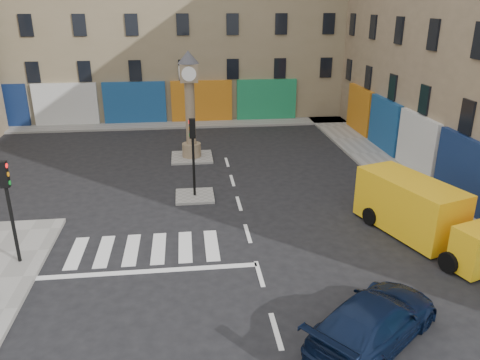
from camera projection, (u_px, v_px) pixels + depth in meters
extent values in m
plane|color=black|center=(264.00, 291.00, 15.04)|extent=(120.00, 120.00, 0.00)
cube|color=gray|center=(392.00, 173.00, 25.26)|extent=(2.60, 30.00, 0.15)
cube|color=gray|center=(163.00, 125.00, 35.17)|extent=(32.00, 2.40, 0.15)
cube|color=gray|center=(195.00, 196.00, 22.22)|extent=(1.80, 1.80, 0.12)
cube|color=gray|center=(192.00, 157.00, 27.79)|extent=(2.40, 2.40, 0.12)
cube|color=#847558|center=(159.00, 5.00, 37.56)|extent=(32.00, 10.00, 17.00)
cylinder|color=black|center=(13.00, 225.00, 15.99)|extent=(0.12, 0.12, 2.80)
cube|color=black|center=(3.00, 174.00, 15.33)|extent=(0.28, 0.22, 0.90)
cylinder|color=black|center=(194.00, 167.00, 21.70)|extent=(0.12, 0.12, 2.80)
cube|color=black|center=(192.00, 128.00, 21.05)|extent=(0.28, 0.22, 0.90)
cylinder|color=#8F795D|center=(192.00, 150.00, 27.63)|extent=(1.10, 1.10, 0.80)
cylinder|color=#8F795D|center=(190.00, 113.00, 26.85)|extent=(0.56, 0.56, 3.60)
cube|color=#8F795D|center=(189.00, 73.00, 26.03)|extent=(1.00, 1.00, 1.00)
cylinder|color=white|center=(189.00, 74.00, 25.54)|extent=(0.80, 0.06, 0.80)
cone|color=#333338|center=(188.00, 57.00, 25.72)|extent=(1.20, 1.20, 0.70)
imported|color=black|center=(374.00, 320.00, 12.59)|extent=(4.87, 4.39, 1.36)
cube|color=yellow|center=(409.00, 205.00, 18.55)|extent=(3.14, 4.79, 2.12)
cube|color=yellow|center=(479.00, 249.00, 15.83)|extent=(2.01, 1.60, 1.57)
cylinder|color=black|center=(449.00, 262.00, 15.96)|extent=(0.45, 0.77, 0.74)
cylinder|color=black|center=(370.00, 216.00, 19.40)|extent=(0.45, 0.77, 0.74)
cylinder|color=black|center=(404.00, 209.00, 20.13)|extent=(0.45, 0.77, 0.74)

